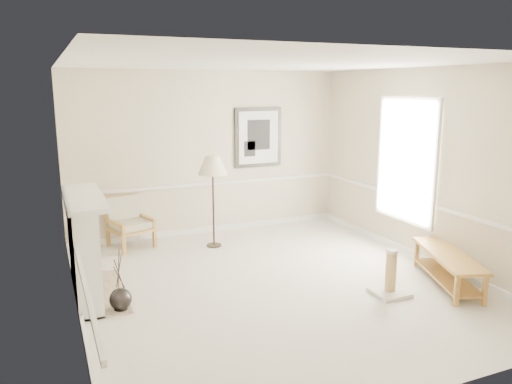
% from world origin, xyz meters
% --- Properties ---
extents(ground, '(5.50, 5.50, 0.00)m').
position_xyz_m(ground, '(0.00, 0.00, 0.00)').
color(ground, silver).
rests_on(ground, ground).
extents(room, '(5.04, 5.54, 2.92)m').
position_xyz_m(room, '(0.14, 0.08, 1.87)').
color(room, beige).
rests_on(room, ground).
extents(fireplace, '(0.64, 1.64, 1.31)m').
position_xyz_m(fireplace, '(-2.34, 0.60, 0.64)').
color(fireplace, white).
rests_on(fireplace, ground).
extents(floor_vase, '(0.27, 0.27, 0.78)m').
position_xyz_m(floor_vase, '(-2.02, -0.02, 0.14)').
color(floor_vase, black).
rests_on(floor_vase, ground).
extents(armchair, '(0.81, 0.83, 0.84)m').
position_xyz_m(armchair, '(-1.52, 2.48, 0.45)').
color(armchair, '#AC8237').
rests_on(armchair, ground).
extents(floor_lamp, '(0.54, 0.54, 1.52)m').
position_xyz_m(floor_lamp, '(-0.21, 1.89, 1.33)').
color(floor_lamp, black).
rests_on(floor_lamp, ground).
extents(bench, '(0.98, 1.58, 0.43)m').
position_xyz_m(bench, '(2.15, -0.91, 0.29)').
color(bench, '#AC8237').
rests_on(bench, ground).
extents(scratching_post, '(0.43, 0.43, 0.61)m').
position_xyz_m(scratching_post, '(1.22, -0.90, 0.19)').
color(scratching_post, silver).
rests_on(scratching_post, ground).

